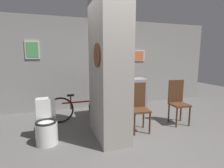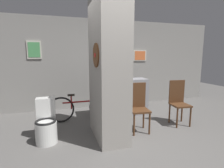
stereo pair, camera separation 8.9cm
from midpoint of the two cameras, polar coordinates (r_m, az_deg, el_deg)
The scene contains 10 objects.
ground_plane at distance 3.14m, azimuth 5.14°, elevation -20.24°, with size 14.00×14.00×0.00m, color #5B5956.
wall_back at distance 5.27m, azimuth -5.63°, elevation 6.54°, with size 8.00×0.09×2.60m.
pillar_center at distance 3.22m, azimuth -0.52°, elevation 4.91°, with size 0.55×1.11×2.60m.
counter_shelf at distance 4.57m, azimuth 3.33°, elevation -4.34°, with size 1.41×0.44×0.95m.
toilet at distance 3.42m, azimuth -19.99°, elevation -12.21°, with size 0.37×0.53×0.77m.
chair_near_pillar at distance 3.66m, azimuth 9.24°, elevation -6.87°, with size 0.41×0.41×0.99m.
chair_by_doorway at distance 4.27m, azimuth 21.46°, elevation -5.08°, with size 0.41×0.41×0.99m.
bicycle at distance 4.28m, azimuth -9.19°, elevation -7.52°, with size 1.57×0.42×0.66m.
bottle_tall at distance 4.39m, azimuth 3.29°, elevation 2.86°, with size 0.09×0.09×0.31m.
bottle_short at distance 4.44m, azimuth 1.29°, elevation 2.73°, with size 0.09×0.09×0.27m.
Camera 2 is at (-1.01, -2.54, 1.54)m, focal length 28.00 mm.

